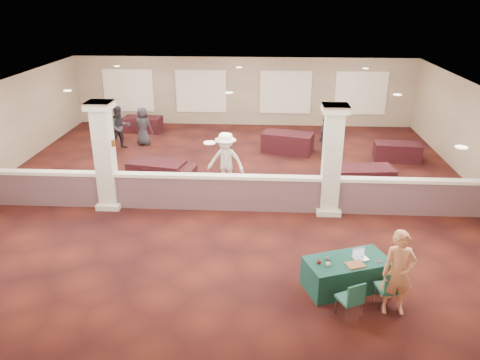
# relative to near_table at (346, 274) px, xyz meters

# --- Properties ---
(ground) EXTENTS (16.00, 16.00, 0.00)m
(ground) POSITION_rel_near_table_xyz_m (-2.96, 5.26, -0.34)
(ground) COLOR #441811
(ground) RESTS_ON ground
(wall_back) EXTENTS (16.00, 0.04, 3.20)m
(wall_back) POSITION_rel_near_table_xyz_m (-2.96, 13.26, 1.26)
(wall_back) COLOR #85745C
(wall_back) RESTS_ON ground
(wall_front) EXTENTS (16.00, 0.04, 3.20)m
(wall_front) POSITION_rel_near_table_xyz_m (-2.96, -2.74, 1.26)
(wall_front) COLOR #85745C
(wall_front) RESTS_ON ground
(ceiling) EXTENTS (16.00, 16.00, 0.02)m
(ceiling) POSITION_rel_near_table_xyz_m (-2.96, 5.26, 2.86)
(ceiling) COLOR white
(ceiling) RESTS_ON wall_back
(partition_wall) EXTENTS (15.60, 0.28, 1.10)m
(partition_wall) POSITION_rel_near_table_xyz_m (-2.96, 3.76, 0.22)
(partition_wall) COLOR brown
(partition_wall) RESTS_ON ground
(column_left) EXTENTS (0.72, 0.72, 3.20)m
(column_left) POSITION_rel_near_table_xyz_m (-6.46, 3.76, 1.29)
(column_left) COLOR beige
(column_left) RESTS_ON ground
(column_right) EXTENTS (0.72, 0.72, 3.20)m
(column_right) POSITION_rel_near_table_xyz_m (0.04, 3.76, 1.29)
(column_right) COLOR beige
(column_right) RESTS_ON ground
(sconce_left) EXTENTS (0.12, 0.12, 0.18)m
(sconce_left) POSITION_rel_near_table_xyz_m (-6.74, 3.76, 1.66)
(sconce_left) COLOR brown
(sconce_left) RESTS_ON column_left
(sconce_right) EXTENTS (0.12, 0.12, 0.18)m
(sconce_right) POSITION_rel_near_table_xyz_m (-6.18, 3.76, 1.66)
(sconce_right) COLOR brown
(sconce_right) RESTS_ON column_left
(near_table) EXTENTS (1.98, 1.46, 0.69)m
(near_table) POSITION_rel_near_table_xyz_m (0.00, 0.00, 0.00)
(near_table) COLOR #0E342A
(near_table) RESTS_ON ground
(conf_chair_main) EXTENTS (0.54, 0.54, 0.90)m
(conf_chair_main) POSITION_rel_near_table_xyz_m (0.77, -0.71, 0.19)
(conf_chair_main) COLOR #1A4E45
(conf_chair_main) RESTS_ON ground
(conf_chair_side) EXTENTS (0.57, 0.57, 0.85)m
(conf_chair_side) POSITION_rel_near_table_xyz_m (-0.07, -1.07, 0.16)
(conf_chair_side) COLOR #1A4E45
(conf_chair_side) RESTS_ON ground
(woman) EXTENTS (0.67, 0.46, 1.82)m
(woman) POSITION_rel_near_table_xyz_m (0.84, -0.79, 0.57)
(woman) COLOR tan
(woman) RESTS_ON ground
(far_table_front_left) EXTENTS (2.00, 1.28, 0.75)m
(far_table_front_left) POSITION_rel_near_table_xyz_m (-5.46, 5.70, 0.03)
(far_table_front_left) COLOR black
(far_table_front_left) RESTS_ON ground
(far_table_front_center) EXTENTS (1.72, 1.02, 0.66)m
(far_table_front_center) POSITION_rel_near_table_xyz_m (-4.96, 5.56, -0.01)
(far_table_front_center) COLOR black
(far_table_front_center) RESTS_ON ground
(far_table_front_right) EXTENTS (1.95, 1.12, 0.76)m
(far_table_front_right) POSITION_rel_near_table_xyz_m (1.38, 5.56, 0.04)
(far_table_front_right) COLOR black
(far_table_front_right) RESTS_ON ground
(far_table_back_left) EXTENTS (1.77, 0.99, 0.69)m
(far_table_back_left) POSITION_rel_near_table_xyz_m (-7.49, 11.76, 0.00)
(far_table_back_left) COLOR black
(far_table_back_left) RESTS_ON ground
(far_table_back_center) EXTENTS (2.16, 1.48, 0.80)m
(far_table_back_center) POSITION_rel_near_table_xyz_m (-0.96, 9.20, 0.06)
(far_table_back_center) COLOR black
(far_table_back_center) RESTS_ON ground
(far_table_back_right) EXTENTS (1.77, 1.00, 0.69)m
(far_table_back_right) POSITION_rel_near_table_xyz_m (3.18, 8.46, 0.00)
(far_table_back_right) COLOR black
(far_table_back_right) RESTS_ON ground
(attendee_a) EXTENTS (0.97, 0.90, 1.79)m
(attendee_a) POSITION_rel_near_table_xyz_m (-7.75, 9.26, 0.55)
(attendee_a) COLOR black
(attendee_a) RESTS_ON ground
(attendee_b) EXTENTS (1.32, 0.83, 1.90)m
(attendee_b) POSITION_rel_near_table_xyz_m (-3.09, 5.34, 0.61)
(attendee_b) COLOR silver
(attendee_b) RESTS_ON ground
(attendee_c) EXTENTS (0.85, 1.10, 1.70)m
(attendee_c) POSITION_rel_near_table_xyz_m (0.43, 8.54, 0.51)
(attendee_c) COLOR black
(attendee_c) RESTS_ON ground
(attendee_d) EXTENTS (0.86, 0.59, 1.59)m
(attendee_d) POSITION_rel_near_table_xyz_m (-6.96, 9.83, 0.45)
(attendee_d) COLOR black
(attendee_d) RESTS_ON ground
(laptop_base) EXTENTS (0.37, 0.31, 0.02)m
(laptop_base) POSITION_rel_near_table_xyz_m (0.28, 0.05, 0.35)
(laptop_base) COLOR silver
(laptop_base) RESTS_ON near_table
(laptop_screen) EXTENTS (0.29, 0.12, 0.21)m
(laptop_screen) POSITION_rel_near_table_xyz_m (0.24, 0.16, 0.46)
(laptop_screen) COLOR silver
(laptop_screen) RESTS_ON near_table
(screen_glow) EXTENTS (0.27, 0.10, 0.18)m
(screen_glow) POSITION_rel_near_table_xyz_m (0.25, 0.15, 0.45)
(screen_glow) COLOR silver
(screen_glow) RESTS_ON near_table
(knitting) EXTENTS (0.45, 0.40, 0.03)m
(knitting) POSITION_rel_near_table_xyz_m (0.13, -0.20, 0.36)
(knitting) COLOR #C65A1F
(knitting) RESTS_ON near_table
(yarn_cream) EXTENTS (0.10, 0.10, 0.10)m
(yarn_cream) POSITION_rel_near_table_xyz_m (-0.45, -0.27, 0.39)
(yarn_cream) COLOR #F1DCC6
(yarn_cream) RESTS_ON near_table
(yarn_red) EXTENTS (0.09, 0.09, 0.09)m
(yarn_red) POSITION_rel_near_table_xyz_m (-0.63, -0.19, 0.39)
(yarn_red) COLOR maroon
(yarn_red) RESTS_ON near_table
(yarn_grey) EXTENTS (0.10, 0.10, 0.10)m
(yarn_grey) POSITION_rel_near_table_xyz_m (-0.44, -0.04, 0.39)
(yarn_grey) COLOR #4A4A4F
(yarn_grey) RESTS_ON near_table
(scissors) EXTENTS (0.12, 0.07, 0.01)m
(scissors) POSITION_rel_near_table_xyz_m (0.66, -0.03, 0.35)
(scissors) COLOR red
(scissors) RESTS_ON near_table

